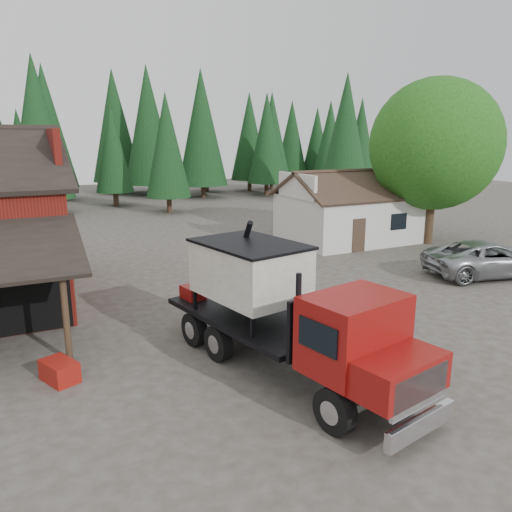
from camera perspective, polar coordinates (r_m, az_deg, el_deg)
name	(u,v)px	position (r m, az deg, el deg)	size (l,w,h in m)	color
ground	(262,352)	(16.27, 0.73, -10.91)	(120.00, 120.00, 0.00)	#423A34
farmhouse	(349,215)	(33.18, 10.58, 4.60)	(8.60, 6.42, 4.65)	silver
deciduous_tree	(435,149)	(33.18, 19.79, 11.41)	(8.00, 8.00, 10.20)	#382619
conifer_backdrop	(81,201)	(55.99, -19.36, 5.97)	(76.00, 16.00, 16.00)	black
near_pine_b	(167,145)	(45.02, -10.15, 12.35)	(3.96, 3.96, 10.40)	#382619
near_pine_c	(346,133)	(48.59, 10.20, 13.62)	(4.84, 4.84, 12.40)	#382619
near_pine_d	(37,127)	(47.25, -23.71, 13.33)	(5.28, 5.28, 13.40)	#382619
feed_truck	(284,308)	(14.31, 3.20, -6.00)	(4.24, 9.57, 4.19)	black
silver_car	(489,259)	(26.96, 25.04, -0.28)	(2.87, 6.23, 1.73)	#999CA1
equip_box	(60,371)	(15.43, -21.54, -12.13)	(0.70, 1.10, 0.60)	maroon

